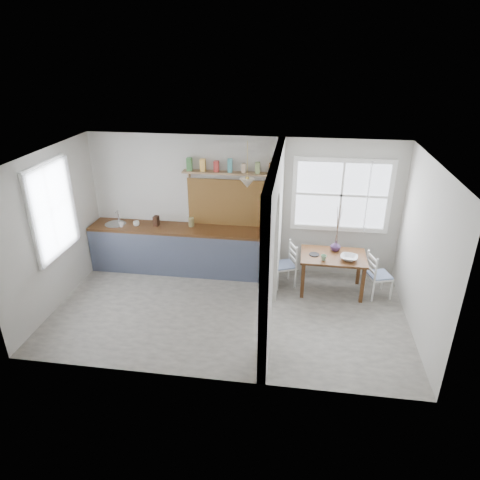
# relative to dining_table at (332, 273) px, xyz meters

# --- Properties ---
(floor) EXTENTS (5.80, 3.20, 0.01)m
(floor) POSITION_rel_dining_table_xyz_m (-1.71, -0.93, -0.35)
(floor) COLOR #9D9789
(floor) RESTS_ON ground
(ceiling) EXTENTS (5.80, 3.20, 0.01)m
(ceiling) POSITION_rel_dining_table_xyz_m (-1.71, -0.93, 2.25)
(ceiling) COLOR #BBB9AF
(ceiling) RESTS_ON walls
(walls) EXTENTS (5.81, 3.21, 2.60)m
(walls) POSITION_rel_dining_table_xyz_m (-1.71, -0.93, 0.95)
(walls) COLOR #BBB9AF
(walls) RESTS_ON floor
(partition) EXTENTS (0.12, 3.20, 2.60)m
(partition) POSITION_rel_dining_table_xyz_m (-1.01, -0.87, 1.10)
(partition) COLOR #BBB9AF
(partition) RESTS_ON floor
(kitchen_window) EXTENTS (0.10, 1.16, 1.50)m
(kitchen_window) POSITION_rel_dining_table_xyz_m (-4.58, -0.93, 1.30)
(kitchen_window) COLOR white
(kitchen_window) RESTS_ON walls
(nook_window) EXTENTS (1.76, 0.10, 1.30)m
(nook_window) POSITION_rel_dining_table_xyz_m (0.09, 0.63, 1.25)
(nook_window) COLOR white
(nook_window) RESTS_ON walls
(counter) EXTENTS (3.50, 0.60, 0.90)m
(counter) POSITION_rel_dining_table_xyz_m (-2.84, 0.40, 0.10)
(counter) COLOR #5B3318
(counter) RESTS_ON floor
(sink) EXTENTS (0.40, 0.40, 0.02)m
(sink) POSITION_rel_dining_table_xyz_m (-4.14, 0.37, 0.54)
(sink) COLOR #BDBDBD
(sink) RESTS_ON counter
(backsplash) EXTENTS (1.65, 0.03, 0.90)m
(backsplash) POSITION_rel_dining_table_xyz_m (-1.91, 0.65, 1.00)
(backsplash) COLOR olive
(backsplash) RESTS_ON walls
(shelf) EXTENTS (1.75, 0.20, 0.21)m
(shelf) POSITION_rel_dining_table_xyz_m (-1.91, 0.56, 1.65)
(shelf) COLOR #9D7354
(shelf) RESTS_ON walls
(pendant_lamp) EXTENTS (0.26, 0.26, 0.16)m
(pendant_lamp) POSITION_rel_dining_table_xyz_m (-1.56, 0.22, 1.53)
(pendant_lamp) COLOR beige
(pendant_lamp) RESTS_ON ceiling
(utensil_rail) EXTENTS (0.02, 0.50, 0.02)m
(utensil_rail) POSITION_rel_dining_table_xyz_m (-1.10, -0.03, 1.10)
(utensil_rail) COLOR #BDBDBD
(utensil_rail) RESTS_ON partition
(dining_table) EXTENTS (1.14, 0.77, 0.70)m
(dining_table) POSITION_rel_dining_table_xyz_m (0.00, 0.00, 0.00)
(dining_table) COLOR #5B3318
(dining_table) RESTS_ON floor
(chair_left) EXTENTS (0.49, 0.49, 0.82)m
(chair_left) POSITION_rel_dining_table_xyz_m (-0.86, 0.08, 0.06)
(chair_left) COLOR white
(chair_left) RESTS_ON floor
(chair_right) EXTENTS (0.47, 0.47, 0.83)m
(chair_right) POSITION_rel_dining_table_xyz_m (0.80, -0.06, 0.06)
(chair_right) COLOR white
(chair_right) RESTS_ON floor
(kettle) EXTENTS (0.27, 0.24, 0.26)m
(kettle) POSITION_rel_dining_table_xyz_m (-1.24, 0.39, 0.68)
(kettle) COLOR white
(kettle) RESTS_ON counter
(mug_a) EXTENTS (0.11, 0.11, 0.09)m
(mug_a) POSITION_rel_dining_table_xyz_m (-3.97, 0.26, 0.59)
(mug_a) COLOR silver
(mug_a) RESTS_ON counter
(mug_b) EXTENTS (0.12, 0.12, 0.09)m
(mug_b) POSITION_rel_dining_table_xyz_m (-3.70, 0.34, 0.59)
(mug_b) COLOR silver
(mug_b) RESTS_ON counter
(knife_block) EXTENTS (0.10, 0.13, 0.19)m
(knife_block) POSITION_rel_dining_table_xyz_m (-3.33, 0.42, 0.64)
(knife_block) COLOR black
(knife_block) RESTS_ON counter
(jar) EXTENTS (0.11, 0.11, 0.17)m
(jar) POSITION_rel_dining_table_xyz_m (-2.65, 0.47, 0.63)
(jar) COLOR #918751
(jar) RESTS_ON counter
(towel_magenta) EXTENTS (0.02, 0.03, 0.51)m
(towel_magenta) POSITION_rel_dining_table_xyz_m (-1.13, 0.04, -0.08)
(towel_magenta) COLOR #B73069
(towel_magenta) RESTS_ON counter
(towel_orange) EXTENTS (0.02, 0.03, 0.49)m
(towel_orange) POSITION_rel_dining_table_xyz_m (-1.13, 0.02, -0.10)
(towel_orange) COLOR #D16D00
(towel_orange) RESTS_ON counter
(bowl) EXTENTS (0.35, 0.35, 0.07)m
(bowl) POSITION_rel_dining_table_xyz_m (0.25, -0.13, 0.39)
(bowl) COLOR silver
(bowl) RESTS_ON dining_table
(table_cup) EXTENTS (0.11, 0.11, 0.09)m
(table_cup) POSITION_rel_dining_table_xyz_m (-0.18, -0.21, 0.40)
(table_cup) COLOR #7AA37E
(table_cup) RESTS_ON dining_table
(plate) EXTENTS (0.23, 0.23, 0.02)m
(plate) POSITION_rel_dining_table_xyz_m (-0.33, -0.03, 0.36)
(plate) COLOR black
(plate) RESTS_ON dining_table
(vase) EXTENTS (0.21, 0.21, 0.19)m
(vase) POSITION_rel_dining_table_xyz_m (0.04, 0.20, 0.45)
(vase) COLOR #422952
(vase) RESTS_ON dining_table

